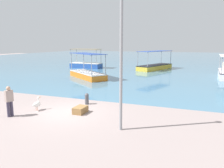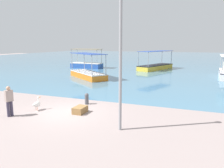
# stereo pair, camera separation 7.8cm
# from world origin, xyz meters

# --- Properties ---
(ground) EXTENTS (120.00, 120.00, 0.00)m
(ground) POSITION_xyz_m (0.00, 0.00, 0.00)
(ground) COLOR #9F8C89
(harbor_water) EXTENTS (110.00, 90.00, 0.00)m
(harbor_water) POSITION_xyz_m (0.00, 48.00, 0.00)
(harbor_water) COLOR teal
(harbor_water) RESTS_ON ground
(fishing_boat_far_left) EXTENTS (5.95, 5.22, 2.82)m
(fishing_boat_far_left) POSITION_xyz_m (-4.59, 11.84, 0.54)
(fishing_boat_far_left) COLOR orange
(fishing_boat_far_left) RESTS_ON harbor_water
(fishing_boat_near_left) EXTENTS (5.14, 2.20, 3.04)m
(fishing_boat_near_left) POSITION_xyz_m (-9.54, 21.21, 0.59)
(fishing_boat_near_left) COLOR #2C56AC
(fishing_boat_near_left) RESTS_ON harbor_water
(fishing_boat_far_right) EXTENTS (4.55, 7.24, 2.80)m
(fishing_boat_far_right) POSITION_xyz_m (1.31, 22.81, 0.55)
(fishing_boat_far_right) COLOR gold
(fishing_boat_far_right) RESTS_ON harbor_water
(pelican) EXTENTS (0.30, 0.80, 0.80)m
(pelican) POSITION_xyz_m (-1.86, -0.27, 0.38)
(pelican) COLOR #E0997A
(pelican) RESTS_ON ground
(lamp_post) EXTENTS (0.28, 0.28, 6.30)m
(lamp_post) POSITION_xyz_m (3.76, -1.37, 3.51)
(lamp_post) COLOR gray
(lamp_post) RESTS_ON ground
(mooring_bollard) EXTENTS (0.27, 0.27, 0.74)m
(mooring_bollard) POSITION_xyz_m (0.33, 1.96, 0.40)
(mooring_bollard) COLOR #47474C
(mooring_bollard) RESTS_ON ground
(fisherman_standing) EXTENTS (0.34, 0.45, 1.69)m
(fisherman_standing) POSITION_xyz_m (-2.49, -1.70, 0.91)
(fisherman_standing) COLOR #393449
(fisherman_standing) RESTS_ON ground
(cargo_crate) EXTENTS (0.62, 0.89, 0.38)m
(cargo_crate) POSITION_xyz_m (0.82, 0.17, 0.19)
(cargo_crate) COLOR olive
(cargo_crate) RESTS_ON ground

